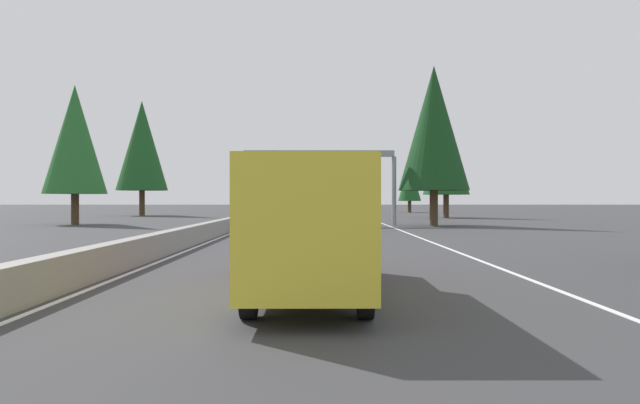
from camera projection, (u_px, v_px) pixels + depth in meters
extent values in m
plane|color=#38383A|center=(265.00, 219.00, 61.54)|extent=(320.00, 320.00, 0.00)
cube|color=gray|center=(276.00, 211.00, 81.54)|extent=(180.00, 0.56, 0.90)
cube|color=silver|center=(364.00, 216.00, 71.58)|extent=(160.00, 0.16, 0.01)
cube|color=silver|center=(274.00, 216.00, 71.54)|extent=(160.00, 0.16, 0.01)
cylinder|color=gray|center=(244.00, 191.00, 46.55)|extent=(0.36, 0.36, 5.67)
cylinder|color=gray|center=(394.00, 191.00, 46.58)|extent=(0.36, 0.36, 5.67)
cube|color=gray|center=(319.00, 154.00, 46.55)|extent=(0.50, 12.32, 0.50)
cube|color=#0C602D|center=(292.00, 167.00, 46.40)|extent=(0.12, 3.20, 1.90)
cube|color=black|center=(352.00, 166.00, 46.41)|extent=(0.16, 4.20, 1.50)
cube|color=gold|center=(309.00, 222.00, 12.04)|extent=(6.12, 2.40, 2.50)
cube|color=red|center=(311.00, 226.00, 16.29)|extent=(2.38, 2.30, 1.90)
cylinder|color=black|center=(274.00, 260.00, 16.13)|extent=(0.90, 0.28, 0.90)
cylinder|color=black|center=(348.00, 260.00, 16.13)|extent=(0.90, 0.28, 0.90)
cylinder|color=black|center=(249.00, 294.00, 10.35)|extent=(0.90, 0.28, 0.90)
cylinder|color=black|center=(365.00, 294.00, 10.35)|extent=(0.90, 0.28, 0.90)
cube|color=silver|center=(310.00, 225.00, 35.86)|extent=(4.40, 1.80, 0.76)
cube|color=#2D3847|center=(310.00, 215.00, 35.64)|extent=(2.46, 1.51, 0.56)
cylinder|color=black|center=(298.00, 227.00, 37.27)|extent=(0.64, 0.22, 0.64)
cylinder|color=black|center=(322.00, 227.00, 37.27)|extent=(0.64, 0.22, 0.64)
cylinder|color=black|center=(296.00, 230.00, 34.45)|extent=(0.64, 0.22, 0.64)
cylinder|color=black|center=(322.00, 230.00, 34.46)|extent=(0.64, 0.22, 0.64)
cube|color=slate|center=(314.00, 212.00, 51.43)|extent=(5.00, 1.95, 1.44)
cube|color=#2D3847|center=(314.00, 210.00, 49.13)|extent=(0.08, 1.48, 0.56)
cylinder|color=black|center=(305.00, 219.00, 53.13)|extent=(0.70, 0.24, 0.70)
cylinder|color=black|center=(323.00, 219.00, 53.14)|extent=(0.70, 0.24, 0.70)
cylinder|color=black|center=(304.00, 220.00, 49.73)|extent=(0.70, 0.24, 0.70)
cylinder|color=black|center=(323.00, 220.00, 49.74)|extent=(0.70, 0.24, 0.70)
cube|color=#2D6B38|center=(294.00, 210.00, 89.71)|extent=(4.40, 1.80, 0.76)
cube|color=#2D3847|center=(294.00, 205.00, 89.48)|extent=(2.46, 1.51, 0.56)
cylinder|color=black|center=(290.00, 211.00, 91.11)|extent=(0.64, 0.22, 0.64)
cylinder|color=black|center=(300.00, 211.00, 91.12)|extent=(0.64, 0.22, 0.64)
cylinder|color=black|center=(289.00, 211.00, 88.30)|extent=(0.64, 0.22, 0.64)
cylinder|color=black|center=(299.00, 211.00, 88.30)|extent=(0.64, 0.22, 0.64)
cube|color=#AD931E|center=(279.00, 216.00, 54.86)|extent=(4.40, 1.80, 0.76)
cube|color=#2D3847|center=(278.00, 209.00, 54.64)|extent=(2.46, 1.51, 0.56)
cylinder|color=black|center=(272.00, 218.00, 56.27)|extent=(0.64, 0.22, 0.64)
cylinder|color=black|center=(288.00, 218.00, 56.27)|extent=(0.64, 0.22, 0.64)
cylinder|color=black|center=(269.00, 219.00, 53.45)|extent=(0.64, 0.22, 0.64)
cylinder|color=black|center=(286.00, 219.00, 53.46)|extent=(0.64, 0.22, 0.64)
cube|color=red|center=(317.00, 210.00, 81.92)|extent=(5.60, 2.00, 0.70)
cube|color=red|center=(317.00, 204.00, 82.93)|extent=(2.24, 1.84, 0.90)
cube|color=#2D3847|center=(317.00, 204.00, 82.93)|extent=(2.02, 1.92, 0.41)
cylinder|color=black|center=(311.00, 211.00, 83.77)|extent=(0.80, 0.28, 0.80)
cylinder|color=black|center=(323.00, 211.00, 83.78)|extent=(0.80, 0.28, 0.80)
cylinder|color=black|center=(311.00, 212.00, 80.07)|extent=(0.80, 0.28, 0.80)
cylinder|color=black|center=(323.00, 212.00, 80.08)|extent=(0.80, 0.28, 0.80)
cube|color=white|center=(332.00, 201.00, 127.74)|extent=(11.50, 2.50, 2.90)
cube|color=#2D3847|center=(332.00, 200.00, 127.74)|extent=(11.04, 2.55, 0.84)
cylinder|color=black|center=(327.00, 206.00, 131.77)|extent=(1.00, 0.30, 1.00)
cylinder|color=black|center=(336.00, 206.00, 131.77)|extent=(1.00, 0.30, 1.00)
cylinder|color=black|center=(327.00, 207.00, 123.72)|extent=(1.00, 0.30, 1.00)
cylinder|color=black|center=(337.00, 207.00, 123.72)|extent=(1.00, 0.30, 1.00)
cylinder|color=#4C3823|center=(434.00, 208.00, 46.76)|extent=(0.68, 0.68, 2.90)
cone|color=#143D19|center=(434.00, 128.00, 46.73)|extent=(5.80, 5.80, 10.29)
cylinder|color=#4C3823|center=(446.00, 206.00, 66.58)|extent=(0.66, 0.66, 2.71)
cone|color=#194C1E|center=(446.00, 154.00, 66.55)|extent=(5.42, 5.42, 9.60)
cylinder|color=#4C3823|center=(410.00, 207.00, 92.62)|extent=(0.56, 0.56, 1.87)
cone|color=#194C1E|center=(410.00, 181.00, 92.59)|extent=(3.74, 3.74, 6.62)
cylinder|color=#4C3823|center=(75.00, 209.00, 48.68)|extent=(0.65, 0.65, 2.64)
cone|color=#236028|center=(75.00, 139.00, 48.65)|extent=(5.28, 5.28, 9.35)
cylinder|color=#4C3823|center=(142.00, 203.00, 74.93)|extent=(0.72, 0.72, 3.34)
cone|color=#194C1E|center=(142.00, 146.00, 74.89)|extent=(6.67, 6.67, 11.83)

